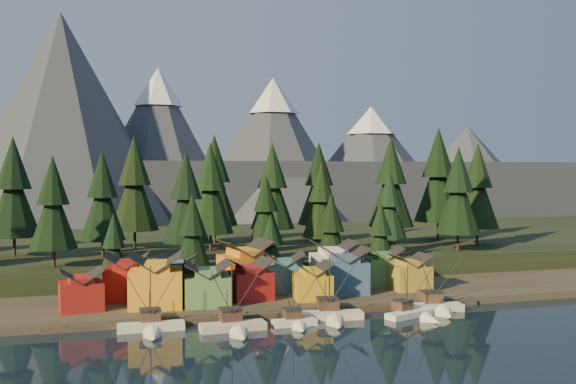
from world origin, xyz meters
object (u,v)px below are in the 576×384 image
object	(u,v)px
boat_2	(235,318)
boat_5	(414,308)
boat_4	(332,308)
boat_3	(296,315)
boat_1	(151,319)
house_back_0	(127,276)
house_back_1	(177,275)
house_front_0	(81,289)
boat_6	(437,299)
house_front_1	(156,279)

from	to	relation	value
boat_2	boat_5	xyz separation A→B (m)	(32.66, 0.54, -0.36)
boat_2	boat_4	distance (m)	18.15
boat_3	boat_4	world-z (taller)	boat_4
boat_1	boat_5	size ratio (longest dim) A/B	1.13
boat_5	house_back_0	xyz separation A→B (m)	(-48.65, 23.48, 4.31)
boat_3	house_back_1	world-z (taller)	house_back_1
house_front_0	house_back_0	size ratio (longest dim) A/B	0.87
boat_2	boat_6	xyz separation A→B (m)	(39.09, 3.69, 0.20)
boat_3	boat_1	bearing A→B (deg)	173.02
boat_2	house_back_0	bearing A→B (deg)	121.91
boat_3	house_front_0	world-z (taller)	boat_3
boat_2	house_back_1	distance (m)	24.76
boat_3	boat_6	size ratio (longest dim) A/B	0.79
house_front_1	house_front_0	bearing A→B (deg)	-176.20
boat_5	house_front_0	distance (m)	59.33
boat_1	house_back_0	distance (m)	20.80
house_back_0	boat_4	bearing A→B (deg)	-22.96
boat_4	boat_5	xyz separation A→B (m)	(14.75, -2.43, -0.42)
boat_5	house_front_1	xyz separation A→B (m)	(-43.87, 15.70, 4.76)
boat_5	house_front_0	size ratio (longest dim) A/B	1.33
boat_1	boat_6	bearing A→B (deg)	1.06
boat_1	house_front_0	distance (m)	17.63
boat_5	house_front_0	world-z (taller)	boat_5
boat_2	boat_5	size ratio (longest dim) A/B	1.14
boat_1	boat_4	distance (m)	30.95
boat_1	boat_3	distance (m)	23.83
boat_1	boat_5	world-z (taller)	boat_1
boat_2	house_front_1	bearing A→B (deg)	122.87
boat_6	house_front_1	world-z (taller)	boat_6
boat_5	boat_1	bearing A→B (deg)	156.62
boat_4	boat_5	distance (m)	14.95
boat_4	house_back_1	world-z (taller)	boat_4
boat_5	house_front_1	world-z (taller)	house_front_1
boat_5	boat_6	bearing A→B (deg)	6.86
boat_4	house_front_0	xyz separation A→B (m)	(-42.13, 14.09, 3.05)
house_back_1	boat_5	bearing A→B (deg)	-15.85
boat_1	house_back_0	world-z (taller)	boat_1
boat_2	house_front_0	bearing A→B (deg)	143.08
boat_5	house_back_0	size ratio (longest dim) A/B	1.15
boat_2	house_front_0	distance (m)	29.79
boat_1	house_back_0	xyz separation A→B (m)	(-2.96, 20.19, 4.07)
boat_4	house_front_1	xyz separation A→B (m)	(-29.12, 13.27, 4.34)
house_front_1	house_back_1	xyz separation A→B (m)	(4.73, 7.38, -0.75)
boat_1	house_front_0	xyz separation A→B (m)	(-11.19, 13.23, 3.23)
boat_6	house_front_0	distance (m)	64.77
boat_1	boat_5	distance (m)	45.81
boat_2	boat_6	bearing A→B (deg)	3.63
boat_6	house_back_1	size ratio (longest dim) A/B	1.38
boat_4	house_back_1	xyz separation A→B (m)	(-24.39, 20.65, 3.59)
boat_2	house_front_0	world-z (taller)	boat_2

